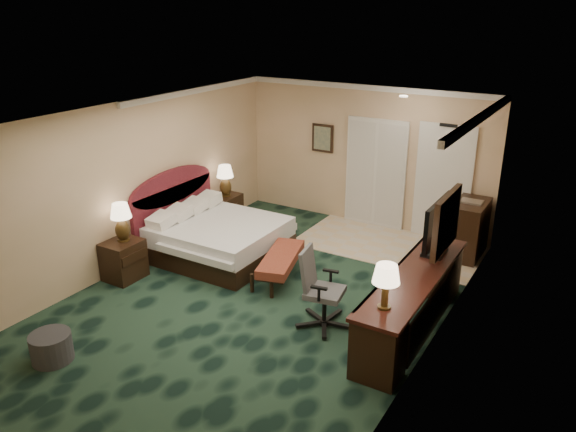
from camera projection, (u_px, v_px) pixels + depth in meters
The scene contains 25 objects.
floor at pixel (257, 302), 8.22m from camera, with size 5.00×7.50×0.00m, color black.
ceiling at pixel (253, 118), 7.26m from camera, with size 5.00×7.50×0.00m, color white.
wall_back at pixel (365, 156), 10.74m from camera, with size 5.00×0.00×2.70m, color tan.
wall_front at pixel (7, 351), 4.73m from camera, with size 5.00×0.00×2.70m, color tan.
wall_left at pixel (125, 187), 8.94m from camera, with size 0.00×7.50×2.70m, color tan.
wall_right at pixel (433, 255), 6.54m from camera, with size 0.00×7.50×2.70m, color tan.
crown_molding at pixel (253, 122), 7.27m from camera, with size 5.00×7.50×0.10m, color silver, non-canonical shape.
tile_patch at pixel (388, 245), 10.11m from camera, with size 3.20×1.70×0.01m, color beige.
headboard at pixel (174, 208), 9.94m from camera, with size 0.12×2.00×1.40m, color #4E1119, non-canonical shape.
entry_door at pixel (443, 184), 10.08m from camera, with size 1.02×0.06×2.18m, color silver.
closet_doors at pixel (375, 173), 10.70m from camera, with size 1.20×0.06×2.10m, color beige.
wall_art at pixel (323, 138), 11.05m from camera, with size 0.45×0.06×0.55m, color #50675E.
wall_mirror at pixel (446, 222), 6.97m from camera, with size 0.05×0.95×0.75m, color white.
bed at pixel (220, 240), 9.58m from camera, with size 1.96×1.81×0.62m, color white.
nightstand_near at pixel (124, 260), 8.82m from camera, with size 0.50×0.57×0.63m, color black.
nightstand_far at pixel (225, 210), 10.96m from camera, with size 0.49×0.56×0.61m, color black.
lamp_near at pixel (122, 222), 8.65m from camera, with size 0.32×0.32×0.61m, color #2F210D, non-canonical shape.
lamp_far at pixel (225, 181), 10.72m from camera, with size 0.32×0.32×0.61m, color #2F210D, non-canonical shape.
bed_bench at pixel (281, 267), 8.78m from camera, with size 0.45×1.30×0.44m, color maroon.
ottoman at pixel (51, 347), 6.82m from camera, with size 0.50×0.50×0.36m, color #323232.
desk at pixel (412, 303), 7.37m from camera, with size 0.61×2.85×0.82m, color black.
tv at pixel (437, 228), 7.68m from camera, with size 0.09×1.01×0.79m, color black.
desk_lamp at pixel (386, 286), 6.34m from camera, with size 0.32×0.32×0.55m, color #2F210D, non-canonical shape.
desk_chair at pixel (325, 289), 7.43m from camera, with size 0.64×0.60×1.09m, color #4E4E53, non-canonical shape.
minibar at pixel (468, 229), 9.56m from camera, with size 0.51×0.92×0.97m, color black.
Camera 1 is at (4.09, -5.98, 4.10)m, focal length 35.00 mm.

